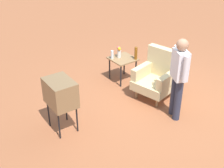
{
  "coord_description": "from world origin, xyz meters",
  "views": [
    {
      "loc": [
        3.84,
        -4.06,
        3.56
      ],
      "look_at": [
        -0.31,
        -1.07,
        0.65
      ],
      "focal_mm": 48.45,
      "sensor_mm": 36.0,
      "label": 1
    }
  ],
  "objects_px": {
    "person_standing": "(179,75)",
    "bottle_tall_amber": "(136,53)",
    "tv_on_stand": "(61,93)",
    "bottle_short_clear": "(112,55)",
    "side_table": "(123,61)",
    "armchair": "(157,76)",
    "flower_vase": "(119,52)"
  },
  "relations": [
    {
      "from": "person_standing",
      "to": "bottle_tall_amber",
      "type": "bearing_deg",
      "value": 169.89
    },
    {
      "from": "tv_on_stand",
      "to": "bottle_short_clear",
      "type": "bearing_deg",
      "value": 118.12
    },
    {
      "from": "side_table",
      "to": "bottle_short_clear",
      "type": "relative_size",
      "value": 2.92
    },
    {
      "from": "armchair",
      "to": "tv_on_stand",
      "type": "bearing_deg",
      "value": -93.64
    },
    {
      "from": "bottle_tall_amber",
      "to": "armchair",
      "type": "bearing_deg",
      "value": -2.5
    },
    {
      "from": "armchair",
      "to": "bottle_tall_amber",
      "type": "xyz_separation_m",
      "value": [
        -0.78,
        0.03,
        0.24
      ]
    },
    {
      "from": "armchair",
      "to": "flower_vase",
      "type": "xyz_separation_m",
      "value": [
        -1.08,
        -0.22,
        0.23
      ]
    },
    {
      "from": "side_table",
      "to": "tv_on_stand",
      "type": "bearing_deg",
      "value": -67.36
    },
    {
      "from": "tv_on_stand",
      "to": "armchair",
      "type": "bearing_deg",
      "value": 86.36
    },
    {
      "from": "side_table",
      "to": "flower_vase",
      "type": "xyz_separation_m",
      "value": [
        -0.09,
        -0.05,
        0.23
      ]
    },
    {
      "from": "side_table",
      "to": "bottle_short_clear",
      "type": "xyz_separation_m",
      "value": [
        -0.12,
        -0.22,
        0.18
      ]
    },
    {
      "from": "bottle_short_clear",
      "to": "person_standing",
      "type": "bearing_deg",
      "value": 4.36
    },
    {
      "from": "side_table",
      "to": "bottle_short_clear",
      "type": "bearing_deg",
      "value": -119.73
    },
    {
      "from": "tv_on_stand",
      "to": "person_standing",
      "type": "distance_m",
      "value": 2.2
    },
    {
      "from": "tv_on_stand",
      "to": "person_standing",
      "type": "height_order",
      "value": "person_standing"
    },
    {
      "from": "bottle_tall_amber",
      "to": "tv_on_stand",
      "type": "bearing_deg",
      "value": -74.26
    },
    {
      "from": "bottle_short_clear",
      "to": "tv_on_stand",
      "type": "bearing_deg",
      "value": -61.88
    },
    {
      "from": "armchair",
      "to": "flower_vase",
      "type": "bearing_deg",
      "value": -168.4
    },
    {
      "from": "armchair",
      "to": "tv_on_stand",
      "type": "xyz_separation_m",
      "value": [
        -0.14,
        -2.23,
        0.28
      ]
    },
    {
      "from": "flower_vase",
      "to": "tv_on_stand",
      "type": "bearing_deg",
      "value": -64.82
    },
    {
      "from": "bottle_tall_amber",
      "to": "person_standing",
      "type": "bearing_deg",
      "value": -10.11
    },
    {
      "from": "flower_vase",
      "to": "bottle_tall_amber",
      "type": "bearing_deg",
      "value": 40.06
    },
    {
      "from": "person_standing",
      "to": "bottle_short_clear",
      "type": "xyz_separation_m",
      "value": [
        -1.91,
        -0.15,
        -0.25
      ]
    },
    {
      "from": "side_table",
      "to": "flower_vase",
      "type": "bearing_deg",
      "value": -150.37
    },
    {
      "from": "armchair",
      "to": "bottle_tall_amber",
      "type": "relative_size",
      "value": 3.53
    },
    {
      "from": "person_standing",
      "to": "bottle_short_clear",
      "type": "relative_size",
      "value": 8.2
    },
    {
      "from": "tv_on_stand",
      "to": "flower_vase",
      "type": "xyz_separation_m",
      "value": [
        -0.94,
        2.01,
        -0.05
      ]
    },
    {
      "from": "armchair",
      "to": "flower_vase",
      "type": "relative_size",
      "value": 4.0
    },
    {
      "from": "person_standing",
      "to": "bottle_tall_amber",
      "type": "relative_size",
      "value": 5.47
    },
    {
      "from": "armchair",
      "to": "side_table",
      "type": "height_order",
      "value": "armchair"
    },
    {
      "from": "armchair",
      "to": "bottle_tall_amber",
      "type": "bearing_deg",
      "value": 177.5
    },
    {
      "from": "person_standing",
      "to": "bottle_tall_amber",
      "type": "xyz_separation_m",
      "value": [
        -1.57,
        0.28,
        -0.2
      ]
    }
  ]
}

